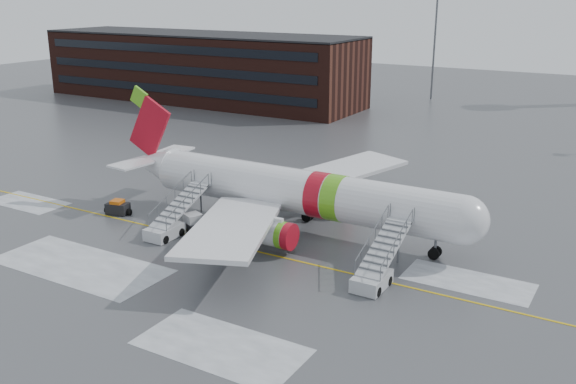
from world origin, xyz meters
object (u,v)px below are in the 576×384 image
Objects in this scene: airliner at (290,191)px; baggage_tractor at (118,208)px; airstair_fwd at (376,270)px; airstair_aft at (170,223)px; pushback_tug at (195,224)px.

airliner is 16.60m from baggage_tractor.
airliner is at bearing 17.43° from baggage_tractor.
airstair_fwd is 1.00× the size of airstair_aft.
airstair_fwd is at bearing -3.55° from baggage_tractor.
airstair_aft is at bearing -12.01° from baggage_tractor.
airstair_fwd is 18.71m from airstair_aft.
airstair_aft is 7.88m from baggage_tractor.
airstair_aft is at bearing -140.45° from airliner.
airstair_fwd is at bearing 0.00° from airstair_aft.
airliner is 10.53m from airstair_aft.
airliner reaches higher than baggage_tractor.
baggage_tractor is at bearing 167.99° from airstair_aft.
baggage_tractor is (-8.97, -0.06, -0.09)m from pushback_tug.
baggage_tractor is at bearing -179.59° from pushback_tug.
pushback_tug is (-17.43, 1.70, -0.40)m from airstair_fwd.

